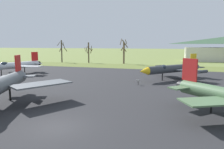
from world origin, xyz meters
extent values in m
plane|color=olive|center=(0.00, 0.00, 0.00)|extent=(600.00, 600.00, 0.00)
cube|color=#28282B|center=(0.00, 14.69, 0.03)|extent=(73.15, 48.98, 0.05)
cube|color=#5D6A30|center=(0.00, 45.18, 0.03)|extent=(133.15, 12.00, 0.06)
cylinder|color=silver|center=(-24.03, 22.14, 1.93)|extent=(4.77, 11.53, 1.35)
cylinder|color=black|center=(-22.21, 27.96, 1.93)|extent=(1.12, 0.99, 0.94)
ellipsoid|color=#19232D|center=(-24.58, 20.37, 2.30)|extent=(1.06, 2.00, 1.00)
cube|color=silver|center=(-26.62, 24.49, 1.83)|extent=(5.29, 5.09, 0.13)
cube|color=silver|center=(-20.56, 22.59, 1.83)|extent=(5.26, 2.94, 0.13)
cube|color=red|center=(-22.46, 27.16, 3.59)|extent=(0.64, 1.59, 1.97)
cube|color=silver|center=(-23.51, 27.43, 2.03)|extent=(1.94, 1.69, 0.13)
cube|color=silver|center=(-21.44, 26.78, 2.03)|extent=(1.94, 1.69, 0.13)
cylinder|color=black|center=(-24.80, 19.69, 0.63)|extent=(0.18, 0.18, 1.26)
cylinder|color=black|center=(-23.26, 24.59, 0.63)|extent=(0.18, 0.18, 1.26)
cylinder|color=black|center=(-10.74, 8.92, 2.22)|extent=(1.33, 1.21, 1.08)
cube|color=#565B60|center=(-5.19, 5.47, 2.10)|extent=(5.34, 6.52, 0.14)
cube|color=red|center=(-10.39, 8.11, 3.98)|extent=(0.81, 1.56, 1.97)
cube|color=#565B60|center=(-11.40, 7.51, 2.34)|extent=(2.13, 2.00, 0.14)
cube|color=#565B60|center=(-9.27, 8.42, 2.34)|extent=(2.13, 2.00, 0.14)
cylinder|color=black|center=(-9.14, 5.18, 0.72)|extent=(0.21, 0.21, 1.45)
cylinder|color=#33383D|center=(7.88, 25.57, 1.97)|extent=(8.88, 9.88, 1.37)
cone|color=yellow|center=(3.40, 20.44, 1.97)|extent=(2.08, 2.12, 1.26)
cylinder|color=black|center=(11.99, 30.26, 1.97)|extent=(1.22, 1.20, 0.96)
ellipsoid|color=#19232D|center=(6.33, 23.80, 2.35)|extent=(0.96, 1.80, 0.90)
cube|color=#33383D|center=(6.52, 28.21, 1.87)|extent=(3.98, 4.77, 0.13)
cube|color=#33383D|center=(10.69, 24.57, 1.87)|extent=(4.70, 3.59, 0.13)
cylinder|color=#33383D|center=(5.23, 29.89, 1.87)|extent=(1.83, 1.99, 0.51)
cylinder|color=#33383D|center=(12.53, 23.52, 1.87)|extent=(1.83, 1.99, 0.51)
cube|color=yellow|center=(11.44, 29.63, 3.59)|extent=(1.18, 1.32, 1.87)
cube|color=#33383D|center=(10.47, 30.37, 2.07)|extent=(2.26, 2.20, 0.13)
cube|color=#33383D|center=(12.30, 28.77, 2.07)|extent=(2.26, 2.20, 0.13)
cylinder|color=black|center=(6.16, 23.60, 0.64)|extent=(0.18, 0.18, 1.28)
cylinder|color=black|center=(9.61, 27.54, 0.64)|extent=(0.18, 0.18, 1.28)
cylinder|color=black|center=(2.90, 18.33, 0.29)|extent=(0.08, 0.08, 0.59)
cube|color=white|center=(2.90, 18.33, 0.73)|extent=(0.59, 0.32, 0.29)
cylinder|color=black|center=(9.08, 9.68, 1.95)|extent=(1.20, 1.20, 0.95)
cube|color=#4C6B47|center=(10.88, 4.21, 1.85)|extent=(4.62, 3.95, 0.13)
cube|color=#B21E1E|center=(9.72, 9.06, 3.75)|extent=(1.38, 1.36, 2.25)
cube|color=#4C6B47|center=(8.82, 8.12, 2.05)|extent=(2.35, 2.36, 0.13)
cube|color=#4C6B47|center=(10.64, 9.98, 2.05)|extent=(2.35, 2.36, 0.13)
cylinder|color=black|center=(11.64, 7.19, 0.63)|extent=(0.18, 0.18, 1.27)
cylinder|color=#42382D|center=(-30.17, 51.95, 3.86)|extent=(0.42, 0.42, 7.72)
cylinder|color=#42382D|center=(-28.76, 52.28, 4.47)|extent=(0.89, 2.97, 1.57)
cylinder|color=#42382D|center=(-29.54, 51.69, 6.30)|extent=(0.77, 1.49, 1.74)
cylinder|color=#42382D|center=(-31.20, 51.87, 6.48)|extent=(0.36, 2.17, 1.42)
cylinder|color=#42382D|center=(-30.67, 52.09, 4.61)|extent=(0.56, 1.26, 1.69)
cylinder|color=#42382D|center=(-29.40, 52.09, 5.94)|extent=(0.45, 1.69, 2.32)
cylinder|color=brown|center=(-20.41, 52.98, 3.46)|extent=(0.45, 0.45, 6.93)
cylinder|color=brown|center=(-21.35, 52.27, 4.50)|extent=(1.60, 2.03, 1.47)
cylinder|color=brown|center=(-19.68, 53.50, 4.47)|extent=(1.28, 1.71, 2.70)
cylinder|color=brown|center=(-20.89, 52.55, 4.26)|extent=(1.16, 1.26, 2.06)
cylinder|color=brown|center=(-19.88, 52.41, 4.94)|extent=(1.41, 1.33, 1.30)
cylinder|color=brown|center=(-19.62, 53.62, 4.08)|extent=(1.51, 1.79, 1.19)
cylinder|color=brown|center=(-8.13, 53.35, 3.51)|extent=(0.57, 0.57, 7.01)
cylinder|color=brown|center=(-7.73, 53.02, 4.63)|extent=(0.99, 1.14, 1.60)
cylinder|color=brown|center=(-8.53, 53.93, 5.38)|extent=(1.55, 1.19, 2.40)
cylinder|color=brown|center=(-9.13, 53.34, 7.12)|extent=(0.27, 2.17, 2.10)
cylinder|color=brown|center=(-7.44, 53.27, 7.09)|extent=(0.37, 1.56, 1.48)
cylinder|color=brown|center=(-7.61, 52.61, 6.48)|extent=(1.86, 1.43, 2.61)
camera|label=1|loc=(8.46, -13.23, 6.28)|focal=33.68mm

